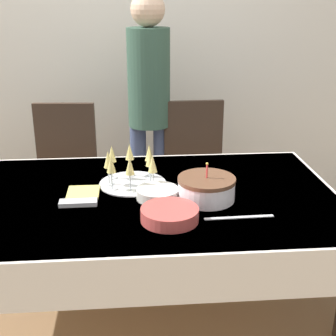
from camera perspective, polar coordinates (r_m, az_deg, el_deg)
ground_plane at (r=2.61m, az=-4.09°, el=-18.54°), size 12.00×12.00×0.00m
wall_back at (r=3.67m, az=-5.06°, el=15.84°), size 8.00×0.05×2.70m
dining_table at (r=2.26m, az=-4.50°, el=-5.63°), size 1.97×1.13×0.75m
dining_chair_far_left at (r=3.15m, az=-12.47°, el=-0.47°), size 0.45×0.45×0.98m
dining_chair_far_right at (r=3.15m, az=3.35°, el=-0.01°), size 0.43×0.43×0.98m
birthday_cake at (r=2.16m, az=4.70°, el=-2.51°), size 0.27×0.27×0.18m
champagne_tray at (r=2.31m, az=-4.51°, el=0.05°), size 0.34×0.34×0.18m
plate_stack_main at (r=1.96m, az=0.20°, el=-5.69°), size 0.24×0.24×0.06m
plate_stack_dessert at (r=2.17m, az=-1.28°, el=-3.13°), size 0.20×0.20×0.05m
cake_knife at (r=2.02m, az=8.65°, el=-5.97°), size 0.30×0.03×0.00m
fork_pile at (r=2.15m, az=-10.89°, el=-4.17°), size 0.17×0.06×0.02m
napkin_pile at (r=2.26m, az=-10.28°, el=-2.95°), size 0.15×0.15×0.01m
person_standing at (r=3.14m, az=-2.33°, el=8.73°), size 0.28×0.28×1.66m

